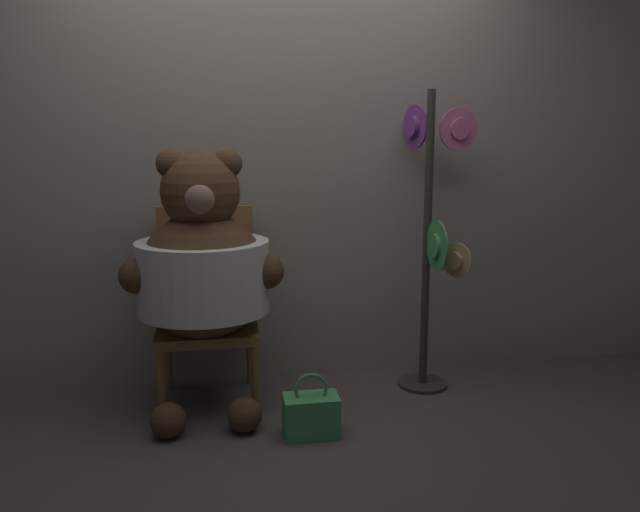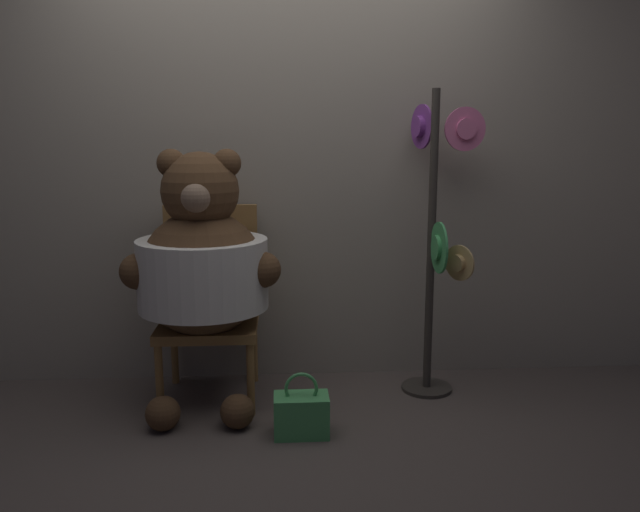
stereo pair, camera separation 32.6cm
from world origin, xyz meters
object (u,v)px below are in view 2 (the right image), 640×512
object	(u,v)px
chair	(210,300)
handbag_on_ground	(301,414)
hat_display_rack	(437,238)
teddy_bear	(203,265)

from	to	relation	value
chair	handbag_on_ground	bearing A→B (deg)	-49.84
handbag_on_ground	hat_display_rack	bearing A→B (deg)	33.15
chair	teddy_bear	world-z (taller)	teddy_bear
chair	handbag_on_ground	xyz separation A→B (m)	(0.47, -0.56, -0.42)
teddy_bear	handbag_on_ground	bearing A→B (deg)	-37.85
teddy_bear	hat_display_rack	bearing A→B (deg)	5.08
teddy_bear	handbag_on_ground	world-z (taller)	teddy_bear
chair	teddy_bear	size ratio (longest dim) A/B	0.77
teddy_bear	hat_display_rack	xyz separation A→B (m)	(1.23, 0.11, 0.11)
hat_display_rack	handbag_on_ground	distance (m)	1.17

